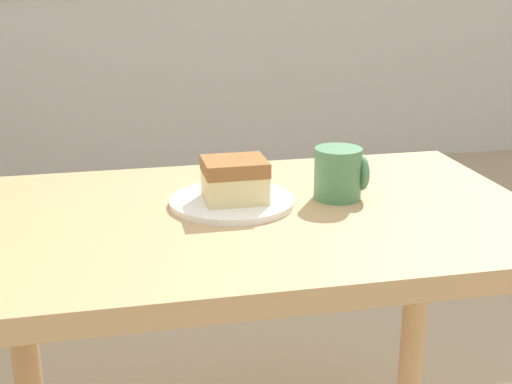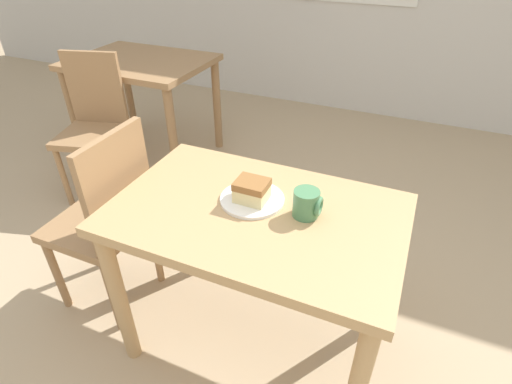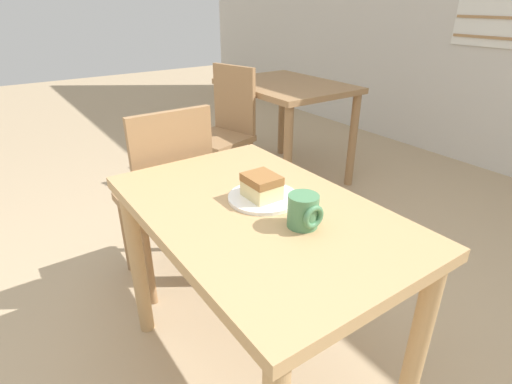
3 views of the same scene
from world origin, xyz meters
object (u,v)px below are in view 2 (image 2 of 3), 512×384
Objects in this scene: dining_table_far at (142,76)px; coffee_mug at (307,204)px; chair_far_corner at (94,123)px; chair_near_window at (107,218)px; cake_slice at (252,190)px; plate at (252,199)px; dining_table_near at (256,236)px.

coffee_mug is at bearing -37.25° from dining_table_far.
chair_near_window is at bearing -61.06° from chair_far_corner.
chair_far_corner is 8.02× the size of cake_slice.
dining_table_far is 4.13× the size of plate.
coffee_mug is (1.61, -1.22, 0.15)m from dining_table_far.
dining_table_far is at bearing 138.75° from dining_table_near.
dining_table_near is 1.12× the size of chair_far_corner.
cake_slice reaches higher than dining_table_near.
dining_table_near is 10.45× the size of coffee_mug.
cake_slice is at bearing 95.56° from chair_near_window.
dining_table_far is 2.02m from coffee_mug.
chair_far_corner is at bearing 154.01° from cake_slice.
dining_table_far is at bearing -149.82° from chair_near_window.
coffee_mug reaches higher than dining_table_far.
cake_slice reaches higher than plate.
chair_far_corner is 9.33× the size of coffee_mug.
cake_slice is at bearing -71.02° from plate.
dining_table_far is 1.86m from plate.
dining_table_far is 0.56m from chair_far_corner.
dining_table_far is at bearing 138.94° from cake_slice.
plate is at bearing 127.58° from dining_table_near.
coffee_mug is at bearing 13.52° from dining_table_near.
chair_far_corner reaches higher than coffee_mug.
chair_near_window is 8.02× the size of cake_slice.
cake_slice is (1.41, -1.22, 0.15)m from dining_table_far.
chair_far_corner is 3.92× the size of plate.
chair_near_window is 1.05m from chair_far_corner.
dining_table_near is 1.60m from chair_far_corner.
dining_table_near is 0.70m from chair_near_window.
chair_far_corner is at bearing -88.77° from dining_table_far.
plate is 2.38× the size of coffee_mug.
cake_slice is 1.16× the size of coffee_mug.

